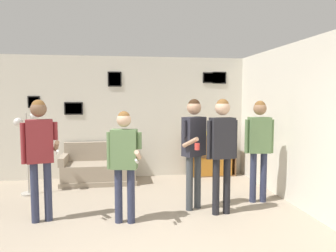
# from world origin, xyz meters

# --- Properties ---
(wall_back) EXTENTS (7.54, 0.08, 2.70)m
(wall_back) POSITION_xyz_m (0.00, 4.08, 1.36)
(wall_back) COLOR silver
(wall_back) RESTS_ON ground_plane
(wall_right) EXTENTS (0.06, 6.45, 2.70)m
(wall_right) POSITION_xyz_m (2.60, 2.03, 1.35)
(wall_right) COLOR silver
(wall_right) RESTS_ON ground_plane
(couch) EXTENTS (1.55, 0.80, 0.83)m
(couch) POSITION_xyz_m (-0.72, 3.66, 0.28)
(couch) COLOR gray
(couch) RESTS_ON ground_plane
(bookshelf) EXTENTS (1.09, 0.30, 0.93)m
(bookshelf) POSITION_xyz_m (1.79, 3.86, 0.46)
(bookshelf) COLOR brown
(bookshelf) RESTS_ON ground_plane
(floor_lamp) EXTENTS (0.44, 0.28, 1.53)m
(floor_lamp) POSITION_xyz_m (-1.97, 2.95, 1.07)
(floor_lamp) COLOR #ADA89E
(floor_lamp) RESTS_ON ground_plane
(person_player_foreground_left) EXTENTS (0.56, 0.44, 1.77)m
(person_player_foreground_left) POSITION_xyz_m (-1.42, 1.52, 1.10)
(person_player_foreground_left) COLOR #2D334C
(person_player_foreground_left) RESTS_ON ground_plane
(person_player_foreground_center) EXTENTS (0.49, 0.51, 1.61)m
(person_player_foreground_center) POSITION_xyz_m (-0.23, 1.30, 0.98)
(person_player_foreground_center) COLOR #2D334C
(person_player_foreground_center) RESTS_ON ground_plane
(person_watcher_holding_cup) EXTENTS (0.44, 0.58, 1.77)m
(person_watcher_holding_cup) POSITION_xyz_m (0.88, 1.72, 1.10)
(person_watcher_holding_cup) COLOR #3D4247
(person_watcher_holding_cup) RESTS_ON ground_plane
(person_spectator_near_bookshelf) EXTENTS (0.50, 0.24, 1.78)m
(person_spectator_near_bookshelf) POSITION_xyz_m (1.25, 1.44, 1.10)
(person_spectator_near_bookshelf) COLOR black
(person_spectator_near_bookshelf) RESTS_ON ground_plane
(person_spectator_far_right) EXTENTS (0.50, 0.23, 1.74)m
(person_spectator_far_right) POSITION_xyz_m (2.05, 1.91, 1.08)
(person_spectator_far_right) COLOR #2D334C
(person_spectator_far_right) RESTS_ON ground_plane
(drinking_cup) EXTENTS (0.09, 0.09, 0.10)m
(drinking_cup) POSITION_xyz_m (1.70, 3.86, 0.98)
(drinking_cup) COLOR yellow
(drinking_cup) RESTS_ON bookshelf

